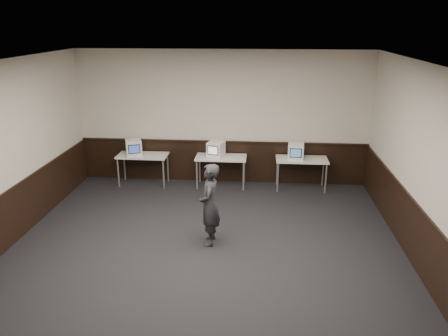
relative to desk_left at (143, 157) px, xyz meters
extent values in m
plane|color=black|center=(1.90, -3.60, -0.68)|extent=(8.00, 8.00, 0.00)
plane|color=white|center=(1.90, -3.60, 2.52)|extent=(8.00, 8.00, 0.00)
plane|color=beige|center=(1.90, 0.40, 0.92)|extent=(7.00, 0.00, 7.00)
plane|color=beige|center=(5.40, -3.60, 0.92)|extent=(0.00, 8.00, 8.00)
cube|color=black|center=(1.90, 0.38, -0.18)|extent=(6.98, 0.04, 1.00)
cube|color=black|center=(5.38, -3.60, -0.18)|extent=(0.04, 7.98, 1.00)
cube|color=black|center=(1.90, 0.36, 0.34)|extent=(6.98, 0.06, 0.04)
cube|color=silver|center=(0.00, 0.00, 0.05)|extent=(1.20, 0.60, 0.04)
cylinder|color=#999999|center=(-0.55, -0.25, -0.32)|extent=(0.04, 0.04, 0.71)
cylinder|color=#999999|center=(0.55, -0.25, -0.32)|extent=(0.04, 0.04, 0.71)
cylinder|color=#999999|center=(-0.55, 0.25, -0.32)|extent=(0.04, 0.04, 0.71)
cylinder|color=#999999|center=(0.55, 0.25, -0.32)|extent=(0.04, 0.04, 0.71)
cube|color=silver|center=(1.90, 0.00, 0.05)|extent=(1.20, 0.60, 0.04)
cylinder|color=#999999|center=(1.35, -0.25, -0.32)|extent=(0.04, 0.04, 0.71)
cylinder|color=#999999|center=(2.45, -0.25, -0.32)|extent=(0.04, 0.04, 0.71)
cylinder|color=#999999|center=(1.35, 0.25, -0.32)|extent=(0.04, 0.04, 0.71)
cylinder|color=#999999|center=(2.45, 0.25, -0.32)|extent=(0.04, 0.04, 0.71)
cube|color=silver|center=(3.80, 0.00, 0.05)|extent=(1.20, 0.60, 0.04)
cylinder|color=#999999|center=(3.25, -0.25, -0.32)|extent=(0.04, 0.04, 0.71)
cylinder|color=#999999|center=(4.35, -0.25, -0.32)|extent=(0.04, 0.04, 0.71)
cylinder|color=#999999|center=(3.25, 0.25, -0.32)|extent=(0.04, 0.04, 0.71)
cylinder|color=#999999|center=(4.35, 0.25, -0.32)|extent=(0.04, 0.04, 0.71)
cube|color=white|center=(-0.19, -0.04, 0.25)|extent=(0.47, 0.49, 0.37)
cube|color=black|center=(-0.13, -0.22, 0.27)|extent=(0.26, 0.11, 0.22)
cube|color=#324494|center=(-0.12, -0.23, 0.27)|extent=(0.23, 0.08, 0.18)
cube|color=white|center=(1.78, 0.03, 0.25)|extent=(0.45, 0.46, 0.36)
cube|color=black|center=(1.72, -0.15, 0.27)|extent=(0.26, 0.09, 0.21)
cube|color=beige|center=(1.72, -0.16, 0.27)|extent=(0.22, 0.07, 0.18)
cube|color=white|center=(3.65, -0.03, 0.25)|extent=(0.39, 0.41, 0.36)
cube|color=black|center=(3.63, -0.22, 0.27)|extent=(0.27, 0.04, 0.22)
cube|color=teal|center=(3.63, -0.23, 0.27)|extent=(0.24, 0.02, 0.18)
imported|color=#242328|center=(1.95, -2.85, 0.07)|extent=(0.37, 0.55, 1.50)
camera|label=1|loc=(2.80, -9.85, 3.15)|focal=35.00mm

